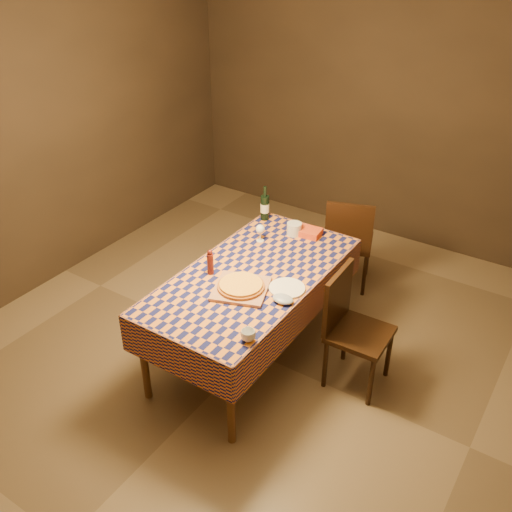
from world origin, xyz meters
The scene contains 16 objects.
room centered at (0.00, 0.00, 1.35)m, with size 5.00×5.10×2.70m.
dining_table centered at (0.00, 0.00, 0.69)m, with size 0.94×1.84×0.77m.
cutting_board centered at (0.05, -0.22, 0.78)m, with size 0.37×0.37×0.02m, color #AE7252.
pizza centered at (0.05, -0.22, 0.81)m, with size 0.43×0.43×0.03m.
pepper_mill centered at (-0.26, -0.17, 0.87)m, with size 0.06×0.06×0.20m.
bowl centered at (0.03, -0.19, 0.79)m, with size 0.16×0.16×0.05m, color #59424B.
wine_glass centered at (-0.22, 0.45, 0.87)m, with size 0.08×0.08×0.15m.
wine_bottle centered at (-0.39, 0.79, 0.89)m, with size 0.08×0.08×0.31m.
deli_tub centered at (-0.04, 0.70, 0.82)m, with size 0.12×0.12×0.10m, color silver.
takeout_container centered at (0.06, 0.75, 0.80)m, with size 0.22×0.15×0.06m, color #D3441B.
white_plate centered at (0.32, -0.03, 0.78)m, with size 0.26×0.26×0.02m, color white.
tumbler centered at (0.40, -0.65, 0.81)m, with size 0.10×0.10×0.08m, color white.
flour_patch centered at (0.08, -0.22, 0.77)m, with size 0.30×0.23×0.00m, color silver.
flour_bag centered at (0.37, -0.18, 0.79)m, with size 0.15×0.12×0.04m, color #929FBA.
chair_far centered at (0.21, 1.28, 0.52)m, with size 0.54×0.54×0.93m.
chair_right centered at (0.75, 0.16, 0.52)m, with size 0.44×0.43×0.93m.
Camera 1 is at (1.97, -2.97, 3.11)m, focal length 40.00 mm.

